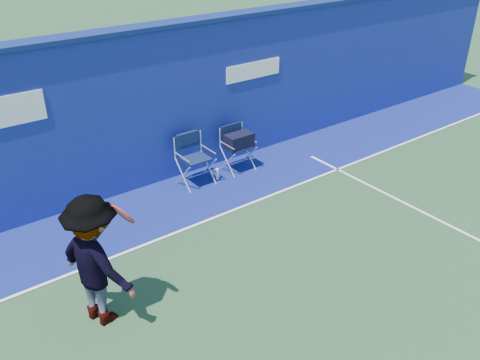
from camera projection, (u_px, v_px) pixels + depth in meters
stadium_wall at (88, 121)px, 9.11m from camera, size 24.00×0.50×3.08m
out_of_bounds_strip at (124, 220)px, 9.07m from camera, size 24.00×1.80×0.01m
court_lines at (242, 337)px, 6.60m from camera, size 24.00×12.00×0.01m
directors_chair_left at (195, 168)px, 10.13m from camera, size 0.61×0.56×1.03m
directors_chair_right at (238, 152)px, 10.64m from camera, size 0.57×0.51×0.95m
water_bottle at (217, 174)px, 10.37m from camera, size 0.07×0.07×0.25m
tennis_player at (95, 261)px, 6.51m from camera, size 1.07×1.37×1.87m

